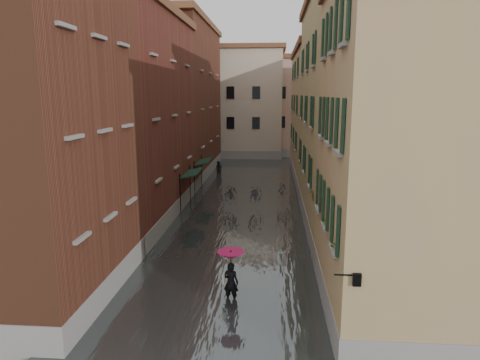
% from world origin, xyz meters
% --- Properties ---
extents(ground, '(120.00, 120.00, 0.00)m').
position_xyz_m(ground, '(0.00, 0.00, 0.00)').
color(ground, '#565658').
rests_on(ground, ground).
extents(floodwater, '(10.00, 60.00, 0.20)m').
position_xyz_m(floodwater, '(0.00, 13.00, 0.10)').
color(floodwater, '#43494A').
rests_on(floodwater, ground).
extents(building_left_near, '(6.00, 8.00, 13.00)m').
position_xyz_m(building_left_near, '(-7.00, -2.00, 6.50)').
color(building_left_near, brown).
rests_on(building_left_near, ground).
extents(building_left_mid, '(6.00, 14.00, 12.50)m').
position_xyz_m(building_left_mid, '(-7.00, 9.00, 6.25)').
color(building_left_mid, '#5C2F1D').
rests_on(building_left_mid, ground).
extents(building_left_far, '(6.00, 16.00, 14.00)m').
position_xyz_m(building_left_far, '(-7.00, 24.00, 7.00)').
color(building_left_far, brown).
rests_on(building_left_far, ground).
extents(building_right_near, '(6.00, 8.00, 11.50)m').
position_xyz_m(building_right_near, '(7.00, -2.00, 5.75)').
color(building_right_near, tan).
rests_on(building_right_near, ground).
extents(building_right_mid, '(6.00, 14.00, 13.00)m').
position_xyz_m(building_right_mid, '(7.00, 9.00, 6.50)').
color(building_right_mid, '#998B5D').
rests_on(building_right_mid, ground).
extents(building_right_far, '(6.00, 16.00, 11.50)m').
position_xyz_m(building_right_far, '(7.00, 24.00, 5.75)').
color(building_right_far, tan).
rests_on(building_right_far, ground).
extents(building_end_cream, '(12.00, 9.00, 13.00)m').
position_xyz_m(building_end_cream, '(-3.00, 38.00, 6.50)').
color(building_end_cream, beige).
rests_on(building_end_cream, ground).
extents(building_end_pink, '(10.00, 9.00, 12.00)m').
position_xyz_m(building_end_pink, '(6.00, 40.00, 6.00)').
color(building_end_pink, tan).
rests_on(building_end_pink, ground).
extents(awning_near, '(1.09, 3.38, 2.80)m').
position_xyz_m(awning_near, '(-3.48, 11.58, 2.48)').
color(awning_near, black).
rests_on(awning_near, ground).
extents(awning_far, '(1.09, 3.32, 2.80)m').
position_xyz_m(awning_far, '(-3.48, 16.60, 2.47)').
color(awning_far, black).
rests_on(awning_far, ground).
extents(wall_lantern, '(0.71, 0.22, 0.35)m').
position_xyz_m(wall_lantern, '(4.33, -6.00, 3.01)').
color(wall_lantern, black).
rests_on(wall_lantern, ground).
extents(window_planters, '(0.59, 8.05, 0.84)m').
position_xyz_m(window_planters, '(4.12, -1.14, 3.51)').
color(window_planters, '#9B6632').
rests_on(window_planters, ground).
extents(pedestrian_main, '(1.07, 1.07, 2.06)m').
position_xyz_m(pedestrian_main, '(0.54, -1.81, 1.32)').
color(pedestrian_main, black).
rests_on(pedestrian_main, ground).
extents(pedestrian_far, '(0.93, 0.84, 1.57)m').
position_xyz_m(pedestrian_far, '(-3.10, 23.15, 0.78)').
color(pedestrian_far, black).
rests_on(pedestrian_far, ground).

